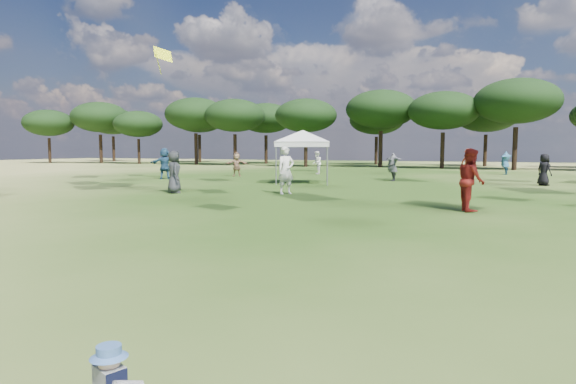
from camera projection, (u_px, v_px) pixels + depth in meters
name	position (u px, v px, depth m)	size (l,w,h in m)	color
tree_line	(505.00, 108.00, 43.08)	(108.78, 17.63, 7.77)	black
tent_left	(303.00, 133.00, 24.37)	(5.10, 5.10, 3.00)	gray
festival_crowd	(434.00, 167.00, 24.32)	(29.63, 23.23, 1.92)	silver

